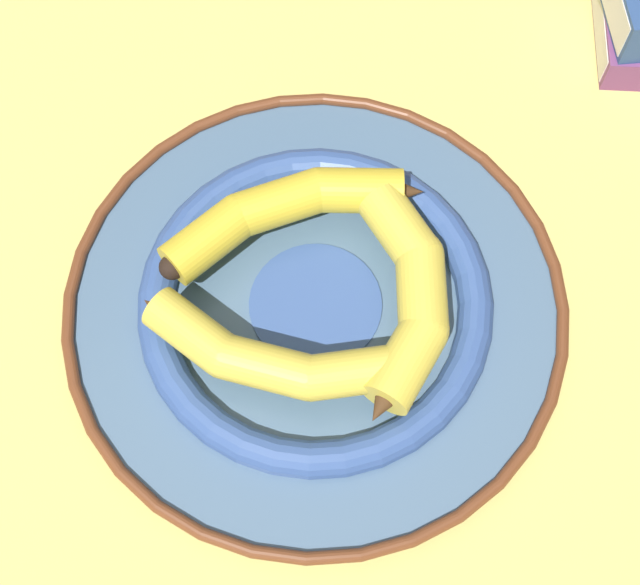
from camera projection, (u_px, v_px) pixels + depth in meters
name	position (u px, v px, depth m)	size (l,w,h in m)	color
ground_plane	(307.00, 289.00, 0.71)	(2.80, 2.80, 0.00)	#E5CC6B
decorative_bowl	(320.00, 303.00, 0.69)	(0.39, 0.39, 0.03)	slate
banana_a	(287.00, 209.00, 0.69)	(0.06, 0.22, 0.04)	yellow
banana_b	(264.00, 356.00, 0.64)	(0.14, 0.18, 0.03)	yellow
banana_c	(409.00, 297.00, 0.66)	(0.19, 0.11, 0.04)	yellow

